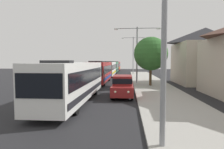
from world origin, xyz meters
The scene contains 11 objects.
bus_lead centered at (-1.30, 13.40, 1.69)m, with size 2.58×12.09×3.21m.
bus_second_in_line centered at (-1.30, 26.59, 1.69)m, with size 2.58×11.02×3.21m.
bus_middle centered at (-1.30, 39.29, 1.69)m, with size 2.58×11.08×3.21m.
bus_fourth_in_line centered at (-1.30, 52.28, 1.69)m, with size 2.58×11.78×3.21m.
bus_rear centered at (-1.30, 65.63, 1.69)m, with size 2.58×11.18×3.21m.
white_suv centered at (2.40, 15.75, 1.03)m, with size 1.86×4.63×1.90m.
streetlamp_near centered at (4.10, 5.57, 4.93)m, with size 6.32×0.28×7.69m.
streetlamp_mid centered at (4.10, 25.57, 4.96)m, with size 6.33×0.28×7.75m.
streetlamp_far centered at (4.10, 45.57, 5.54)m, with size 5.59×0.28×8.93m.
roadside_tree centered at (5.68, 23.03, 4.10)m, with size 4.18×4.18×6.05m.
house_distant_gabled centered at (13.60, 26.70, 4.00)m, with size 7.89×8.75×7.85m.
Camera 1 is at (2.87, -1.20, 3.14)m, focal length 30.72 mm.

